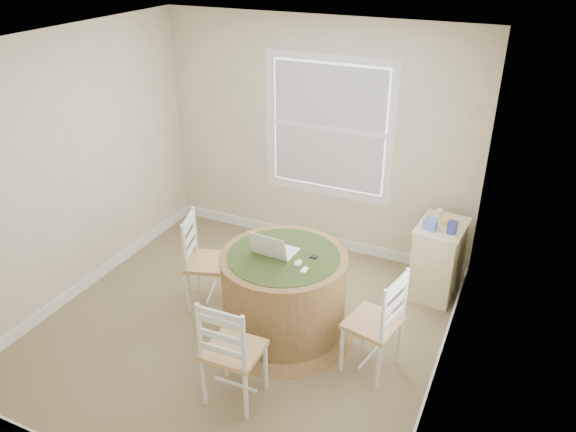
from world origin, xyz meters
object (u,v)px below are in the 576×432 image
at_px(chair_right, 373,322).
at_px(corner_chest, 437,259).
at_px(chair_left, 209,262).
at_px(laptop, 274,250).
at_px(round_table, 284,291).
at_px(chair_near, 234,350).

relative_size(chair_right, corner_chest, 1.21).
bearing_deg(chair_left, laptop, -114.75).
bearing_deg(round_table, corner_chest, 46.86).
xyz_separation_m(chair_left, corner_chest, (1.99, 1.11, -0.08)).
relative_size(round_table, laptop, 3.54).
relative_size(chair_near, corner_chest, 1.21).
bearing_deg(chair_near, chair_right, -139.91).
bearing_deg(round_table, chair_right, -9.15).
bearing_deg(chair_near, laptop, -85.21).
bearing_deg(laptop, round_table, 177.26).
bearing_deg(corner_chest, chair_near, -113.88).
height_order(chair_left, corner_chest, chair_left).
relative_size(chair_left, laptop, 2.56).
relative_size(chair_right, laptop, 2.56).
height_order(chair_right, laptop, laptop).
distance_m(round_table, chair_left, 0.85).
distance_m(chair_near, laptop, 1.00).
bearing_deg(chair_near, round_table, -91.18).
height_order(laptop, corner_chest, laptop).
xyz_separation_m(round_table, chair_left, (-0.85, 0.10, 0.03)).
height_order(chair_near, laptop, laptop).
bearing_deg(laptop, chair_right, 174.29).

